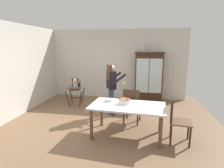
{
  "coord_description": "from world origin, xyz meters",
  "views": [
    {
      "loc": [
        0.98,
        -4.37,
        2.03
      ],
      "look_at": [
        0.13,
        0.7,
        0.95
      ],
      "focal_mm": 28.56,
      "sensor_mm": 36.0,
      "label": 1
    }
  ],
  "objects_px": {
    "birthday_cake": "(125,101)",
    "dining_chair_far_side": "(132,104)",
    "ceramic_vase": "(144,49)",
    "serving_bowl": "(108,100)",
    "adult_person": "(112,84)",
    "dining_table": "(127,109)",
    "high_chair_with_toddler": "(75,87)",
    "dining_chair_right_end": "(176,117)",
    "china_cabinet": "(149,77)"
  },
  "relations": [
    {
      "from": "ceramic_vase",
      "to": "high_chair_with_toddler",
      "type": "relative_size",
      "value": 0.28
    },
    {
      "from": "ceramic_vase",
      "to": "dining_chair_right_end",
      "type": "xyz_separation_m",
      "value": [
        0.71,
        -3.0,
        -1.4
      ]
    },
    {
      "from": "china_cabinet",
      "to": "high_chair_with_toddler",
      "type": "relative_size",
      "value": 1.93
    },
    {
      "from": "adult_person",
      "to": "serving_bowl",
      "type": "bearing_deg",
      "value": 157.87
    },
    {
      "from": "ceramic_vase",
      "to": "adult_person",
      "type": "bearing_deg",
      "value": -118.19
    },
    {
      "from": "serving_bowl",
      "to": "birthday_cake",
      "type": "bearing_deg",
      "value": -14.0
    },
    {
      "from": "ceramic_vase",
      "to": "adult_person",
      "type": "xyz_separation_m",
      "value": [
        -0.91,
        -1.7,
        -0.98
      ]
    },
    {
      "from": "china_cabinet",
      "to": "ceramic_vase",
      "type": "xyz_separation_m",
      "value": [
        -0.22,
        0.0,
        1.03
      ]
    },
    {
      "from": "adult_person",
      "to": "dining_chair_right_end",
      "type": "relative_size",
      "value": 1.59
    },
    {
      "from": "dining_table",
      "to": "dining_chair_far_side",
      "type": "distance_m",
      "value": 0.68
    },
    {
      "from": "ceramic_vase",
      "to": "birthday_cake",
      "type": "distance_m",
      "value": 3.07
    },
    {
      "from": "high_chair_with_toddler",
      "to": "dining_chair_right_end",
      "type": "xyz_separation_m",
      "value": [
        3.04,
        -2.03,
        -0.1
      ]
    },
    {
      "from": "birthday_cake",
      "to": "dining_chair_far_side",
      "type": "distance_m",
      "value": 0.63
    },
    {
      "from": "dining_chair_right_end",
      "to": "birthday_cake",
      "type": "bearing_deg",
      "value": 88.61
    },
    {
      "from": "ceramic_vase",
      "to": "high_chair_with_toddler",
      "type": "height_order",
      "value": "ceramic_vase"
    },
    {
      "from": "dining_chair_far_side",
      "to": "dining_chair_right_end",
      "type": "relative_size",
      "value": 1.0
    },
    {
      "from": "dining_table",
      "to": "dining_chair_far_side",
      "type": "height_order",
      "value": "dining_chair_far_side"
    },
    {
      "from": "birthday_cake",
      "to": "serving_bowl",
      "type": "distance_m",
      "value": 0.42
    },
    {
      "from": "adult_person",
      "to": "dining_table",
      "type": "height_order",
      "value": "adult_person"
    },
    {
      "from": "ceramic_vase",
      "to": "adult_person",
      "type": "height_order",
      "value": "ceramic_vase"
    },
    {
      "from": "dining_table",
      "to": "birthday_cake",
      "type": "xyz_separation_m",
      "value": [
        -0.08,
        0.1,
        0.14
      ]
    },
    {
      "from": "dining_chair_far_side",
      "to": "dining_chair_right_end",
      "type": "xyz_separation_m",
      "value": [
        0.99,
        -0.76,
        0.0
      ]
    },
    {
      "from": "dining_chair_right_end",
      "to": "dining_chair_far_side",
      "type": "bearing_deg",
      "value": 60.62
    },
    {
      "from": "high_chair_with_toddler",
      "to": "serving_bowl",
      "type": "distance_m",
      "value": 2.31
    },
    {
      "from": "dining_chair_right_end",
      "to": "china_cabinet",
      "type": "bearing_deg",
      "value": 17.5
    },
    {
      "from": "ceramic_vase",
      "to": "dining_chair_far_side",
      "type": "relative_size",
      "value": 0.28
    },
    {
      "from": "china_cabinet",
      "to": "high_chair_with_toddler",
      "type": "xyz_separation_m",
      "value": [
        -2.54,
        -0.96,
        -0.27
      ]
    },
    {
      "from": "adult_person",
      "to": "birthday_cake",
      "type": "height_order",
      "value": "adult_person"
    },
    {
      "from": "dining_table",
      "to": "adult_person",
      "type": "bearing_deg",
      "value": 115.31
    },
    {
      "from": "high_chair_with_toddler",
      "to": "dining_chair_right_end",
      "type": "distance_m",
      "value": 3.66
    },
    {
      "from": "high_chair_with_toddler",
      "to": "dining_table",
      "type": "bearing_deg",
      "value": -51.92
    },
    {
      "from": "china_cabinet",
      "to": "dining_chair_right_end",
      "type": "height_order",
      "value": "china_cabinet"
    },
    {
      "from": "birthday_cake",
      "to": "dining_chair_far_side",
      "type": "height_order",
      "value": "dining_chair_far_side"
    },
    {
      "from": "high_chair_with_toddler",
      "to": "serving_bowl",
      "type": "height_order",
      "value": "high_chair_with_toddler"
    },
    {
      "from": "ceramic_vase",
      "to": "serving_bowl",
      "type": "relative_size",
      "value": 1.5
    },
    {
      "from": "serving_bowl",
      "to": "dining_chair_far_side",
      "type": "distance_m",
      "value": 0.74
    },
    {
      "from": "ceramic_vase",
      "to": "birthday_cake",
      "type": "height_order",
      "value": "ceramic_vase"
    },
    {
      "from": "china_cabinet",
      "to": "high_chair_with_toddler",
      "type": "distance_m",
      "value": 2.73
    },
    {
      "from": "dining_table",
      "to": "birthday_cake",
      "type": "distance_m",
      "value": 0.19
    },
    {
      "from": "serving_bowl",
      "to": "dining_chair_far_side",
      "type": "relative_size",
      "value": 0.19
    },
    {
      "from": "serving_bowl",
      "to": "adult_person",
      "type": "bearing_deg",
      "value": 95.24
    },
    {
      "from": "serving_bowl",
      "to": "dining_chair_far_side",
      "type": "xyz_separation_m",
      "value": [
        0.54,
        0.47,
        -0.21
      ]
    },
    {
      "from": "high_chair_with_toddler",
      "to": "china_cabinet",
      "type": "bearing_deg",
      "value": 13.06
    },
    {
      "from": "birthday_cake",
      "to": "china_cabinet",
      "type": "bearing_deg",
      "value": 77.32
    },
    {
      "from": "dining_table",
      "to": "serving_bowl",
      "type": "xyz_separation_m",
      "value": [
        -0.48,
        0.2,
        0.12
      ]
    },
    {
      "from": "china_cabinet",
      "to": "serving_bowl",
      "type": "height_order",
      "value": "china_cabinet"
    },
    {
      "from": "china_cabinet",
      "to": "birthday_cake",
      "type": "xyz_separation_m",
      "value": [
        -0.63,
        -2.8,
        -0.13
      ]
    },
    {
      "from": "ceramic_vase",
      "to": "dining_chair_right_end",
      "type": "bearing_deg",
      "value": -76.68
    },
    {
      "from": "adult_person",
      "to": "dining_chair_right_end",
      "type": "bearing_deg",
      "value": -156.2
    },
    {
      "from": "dining_table",
      "to": "dining_chair_right_end",
      "type": "height_order",
      "value": "dining_chair_right_end"
    }
  ]
}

